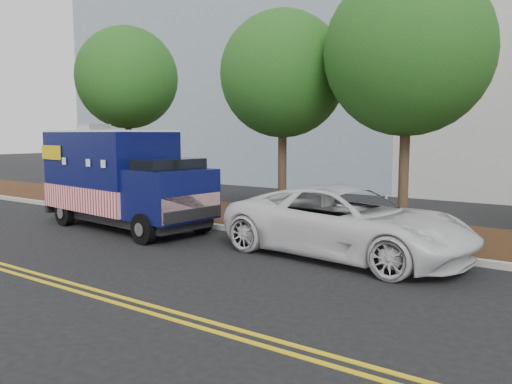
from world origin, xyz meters
The scene contains 11 objects.
ground centered at (0.00, 0.00, 0.00)m, with size 120.00×120.00×0.00m, color black.
curb centered at (0.00, 1.40, 0.07)m, with size 120.00×0.18×0.15m, color #9E9E99.
mulch_strip centered at (0.00, 3.50, 0.07)m, with size 120.00×4.00×0.15m, color black.
centerline_near centered at (0.00, -4.45, 0.01)m, with size 120.00×0.10×0.01m, color gold.
centerline_far centered at (0.00, -4.70, 0.01)m, with size 120.00×0.10×0.01m, color gold.
tree_a centered at (-5.95, 3.61, 5.05)m, with size 4.02×4.02×7.07m.
tree_b centered at (1.83, 2.82, 4.59)m, with size 3.75×3.75×6.48m.
tree_c centered at (5.58, 2.77, 4.89)m, with size 4.24×4.24×7.02m.
sign_post centered at (-5.16, 1.99, 1.20)m, with size 0.06×0.06×2.40m, color #473828.
food_truck centered at (-2.17, -0.02, 1.43)m, with size 6.19×2.86×3.16m.
white_car centered at (5.02, 0.54, 0.82)m, with size 2.71×5.88×1.63m, color silver.
Camera 1 is at (9.81, -10.03, 2.85)m, focal length 35.00 mm.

